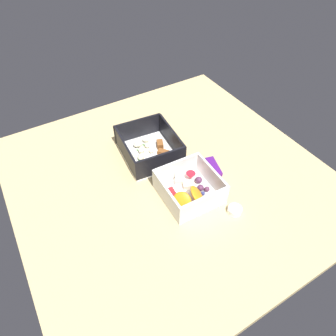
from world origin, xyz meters
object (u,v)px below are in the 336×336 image
fruit_bowl (189,189)px  candy_bar (214,167)px  pasta_container (150,149)px  paper_cup_liner (235,210)px

fruit_bowl → candy_bar: (-4.49, 11.13, -1.61)cm
fruit_bowl → candy_bar: fruit_bowl is taller
candy_bar → pasta_container: bearing=-138.2°
fruit_bowl → pasta_container: bearing=-175.8°
pasta_container → candy_bar: (13.95, 12.48, -1.66)cm
fruit_bowl → paper_cup_liner: (10.09, 6.57, -1.47)cm
candy_bar → paper_cup_liner: (14.58, -4.57, 0.14)cm
fruit_bowl → paper_cup_liner: fruit_bowl is taller
fruit_bowl → candy_bar: bearing=112.0°
pasta_container → paper_cup_liner: size_ratio=5.39×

